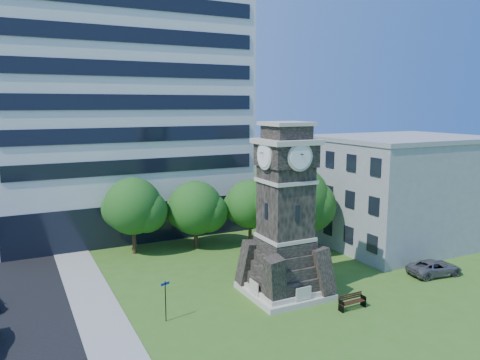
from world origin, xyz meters
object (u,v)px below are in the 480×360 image
street_sign (165,296)px  car_east_lot (434,268)px  park_bench (352,301)px  clock_tower (285,222)px

street_sign → car_east_lot: bearing=-23.2°
park_bench → street_sign: (-11.56, 3.75, 1.09)m
park_bench → street_sign: bearing=160.7°
street_sign → park_bench: bearing=-36.4°
clock_tower → park_bench: 6.85m
car_east_lot → park_bench: bearing=108.3°
clock_tower → car_east_lot: 13.62m
park_bench → street_sign: size_ratio=0.76×
car_east_lot → street_sign: street_sign is taller
car_east_lot → street_sign: (-21.50, 1.79, 1.02)m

